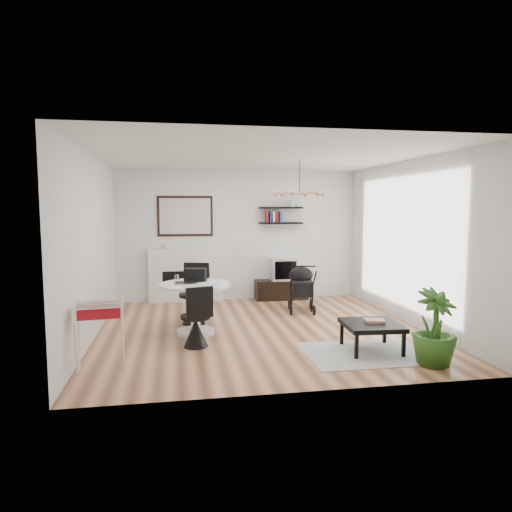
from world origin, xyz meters
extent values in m
plane|color=brown|center=(0.00, 0.00, 0.00)|extent=(5.00, 5.00, 0.00)
plane|color=white|center=(0.00, 0.00, 2.70)|extent=(5.00, 5.00, 0.00)
plane|color=white|center=(0.00, 2.50, 1.35)|extent=(5.00, 0.00, 5.00)
plane|color=white|center=(-2.50, 0.00, 1.35)|extent=(0.00, 5.00, 5.00)
plane|color=white|center=(2.50, 0.00, 1.35)|extent=(0.00, 5.00, 5.00)
cube|color=white|center=(2.40, 0.20, 1.35)|extent=(0.04, 3.60, 2.60)
cube|color=white|center=(-1.10, 2.42, 0.55)|extent=(1.50, 0.15, 1.10)
cube|color=black|center=(-1.10, 2.36, 0.48)|extent=(0.95, 0.06, 0.32)
cube|color=black|center=(-1.10, 2.48, 1.75)|extent=(1.12, 0.03, 0.82)
cube|color=white|center=(-1.10, 2.46, 1.75)|extent=(1.02, 0.01, 0.72)
cube|color=black|center=(0.87, 2.37, 1.60)|extent=(0.90, 0.25, 0.04)
cube|color=black|center=(0.87, 2.37, 1.92)|extent=(0.90, 0.25, 0.04)
cube|color=black|center=(0.87, 2.30, 0.21)|extent=(1.09, 0.38, 0.41)
cube|color=silver|center=(0.91, 2.30, 0.64)|extent=(0.53, 0.47, 0.47)
cube|color=black|center=(0.91, 2.07, 0.64)|extent=(0.45, 0.01, 0.37)
cylinder|color=white|center=(-1.02, -0.08, 0.03)|extent=(0.58, 0.58, 0.06)
cylinder|color=white|center=(-1.02, -0.08, 0.40)|extent=(0.14, 0.14, 0.68)
cylinder|color=white|center=(-1.02, -0.08, 0.76)|extent=(1.07, 1.07, 0.04)
imported|color=black|center=(-1.13, -0.12, 0.79)|extent=(0.39, 0.28, 0.03)
cube|color=black|center=(-1.00, 0.15, 0.88)|extent=(0.37, 0.27, 0.20)
cube|color=white|center=(-0.83, -0.17, 0.79)|extent=(0.38, 0.33, 0.01)
cylinder|color=white|center=(-1.29, 0.11, 0.84)|extent=(0.07, 0.07, 0.11)
cylinder|color=black|center=(-1.02, 0.55, 0.48)|extent=(0.47, 0.47, 0.05)
cone|color=black|center=(-1.02, 0.55, 0.23)|extent=(0.39, 0.39, 0.45)
cube|color=black|center=(-0.96, 0.75, 0.75)|extent=(0.42, 0.17, 0.48)
cylinder|color=black|center=(-1.04, -0.73, 0.42)|extent=(0.41, 0.41, 0.05)
cone|color=black|center=(-1.04, -0.73, 0.20)|extent=(0.34, 0.34, 0.39)
cube|color=black|center=(-0.99, -0.91, 0.66)|extent=(0.37, 0.14, 0.42)
cube|color=maroon|center=(-2.18, -1.49, 0.72)|extent=(0.50, 0.32, 0.13)
cube|color=black|center=(0.98, 1.10, 0.45)|extent=(0.47, 0.62, 0.26)
ellipsoid|color=black|center=(1.01, 1.27, 0.66)|extent=(0.45, 0.45, 0.32)
cylinder|color=black|center=(0.91, 0.75, 0.89)|extent=(0.41, 0.10, 0.03)
torus|color=black|center=(0.82, 1.39, 0.08)|extent=(0.08, 0.20, 0.20)
torus|color=black|center=(1.23, 1.32, 0.08)|extent=(0.08, 0.20, 0.20)
torus|color=black|center=(0.73, 0.88, 0.08)|extent=(0.08, 0.20, 0.20)
torus|color=black|center=(1.13, 0.80, 0.08)|extent=(0.08, 0.20, 0.20)
cube|color=#AEAEAE|center=(1.16, -1.42, 0.01)|extent=(1.61, 1.16, 0.01)
cube|color=black|center=(1.27, -1.32, 0.35)|extent=(0.77, 0.77, 0.06)
cube|color=black|center=(0.94, -1.62, 0.17)|extent=(0.04, 0.04, 0.31)
cube|color=black|center=(1.56, -1.65, 0.17)|extent=(0.04, 0.04, 0.31)
cube|color=black|center=(0.98, -0.99, 0.17)|extent=(0.04, 0.04, 0.31)
cube|color=black|center=(1.60, -1.03, 0.17)|extent=(0.04, 0.04, 0.31)
cube|color=#BD452F|center=(1.32, -1.30, 0.40)|extent=(0.30, 0.26, 0.04)
imported|color=#295518|center=(1.78, -1.98, 0.47)|extent=(0.66, 0.66, 0.94)
camera|label=1|loc=(-1.28, -6.93, 1.91)|focal=32.00mm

